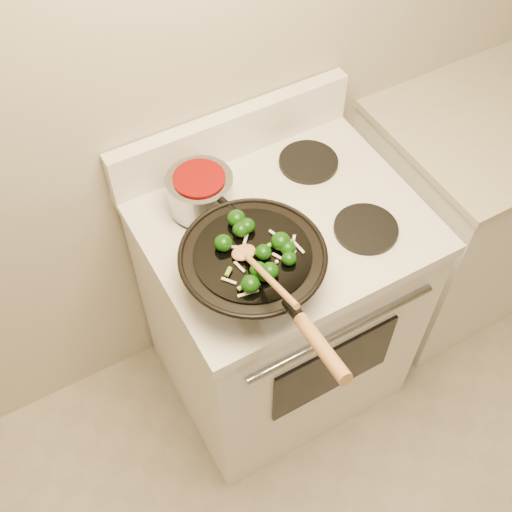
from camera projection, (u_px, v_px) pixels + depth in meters
stove at (278, 304)px, 2.17m from camera, size 0.78×0.67×1.08m
counter_unit at (472, 206)px, 2.46m from camera, size 0.80×0.62×0.91m
wok at (254, 267)px, 1.62m from camera, size 0.37×0.62×0.22m
stirfry at (257, 250)px, 1.56m from camera, size 0.23×0.24×0.04m
wooden_spoon at (258, 267)px, 1.50m from camera, size 0.06×0.28×0.12m
saucepan at (201, 192)px, 1.78m from camera, size 0.19×0.30×0.11m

